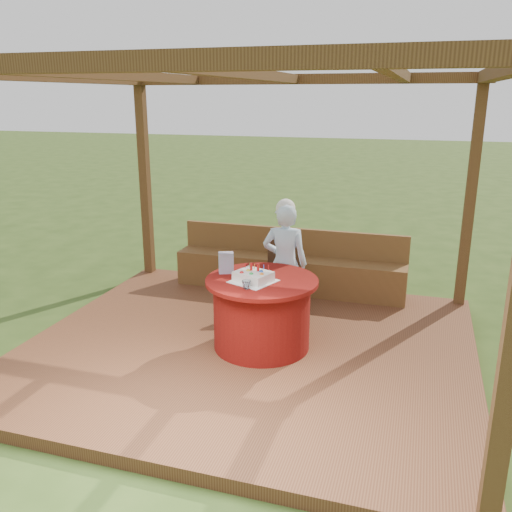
% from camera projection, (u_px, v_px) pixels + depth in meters
% --- Properties ---
extents(ground, '(60.00, 60.00, 0.00)m').
position_uv_depth(ground, '(249.00, 354.00, 5.64)').
color(ground, '#2D4517').
rests_on(ground, ground).
extents(deck, '(4.50, 4.00, 0.12)m').
position_uv_depth(deck, '(249.00, 349.00, 5.62)').
color(deck, brown).
rests_on(deck, ground).
extents(pergola, '(4.50, 4.00, 2.72)m').
position_uv_depth(pergola, '(248.00, 116.00, 4.95)').
color(pergola, brown).
rests_on(pergola, deck).
extents(bench, '(3.00, 0.42, 0.80)m').
position_uv_depth(bench, '(289.00, 270.00, 7.10)').
color(bench, brown).
rests_on(bench, deck).
extents(table, '(1.12, 1.12, 0.73)m').
position_uv_depth(table, '(262.00, 313.00, 5.46)').
color(table, maroon).
rests_on(table, deck).
extents(chair, '(0.50, 0.50, 0.85)m').
position_uv_depth(chair, '(285.00, 271.00, 6.45)').
color(chair, '#372011').
rests_on(chair, deck).
extents(elderly_woman, '(0.53, 0.38, 1.41)m').
position_uv_depth(elderly_woman, '(285.00, 262.00, 5.99)').
color(elderly_woman, '#A2CEF1').
rests_on(elderly_woman, deck).
extents(birthday_cake, '(0.49, 0.49, 0.17)m').
position_uv_depth(birthday_cake, '(253.00, 277.00, 5.27)').
color(birthday_cake, white).
rests_on(birthday_cake, table).
extents(gift_bag, '(0.18, 0.15, 0.21)m').
position_uv_depth(gift_bag, '(226.00, 263.00, 5.51)').
color(gift_bag, '#C27DB0').
rests_on(gift_bag, table).
extents(drinking_glass, '(0.11, 0.11, 0.08)m').
position_uv_depth(drinking_glass, '(246.00, 285.00, 5.07)').
color(drinking_glass, white).
rests_on(drinking_glass, table).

